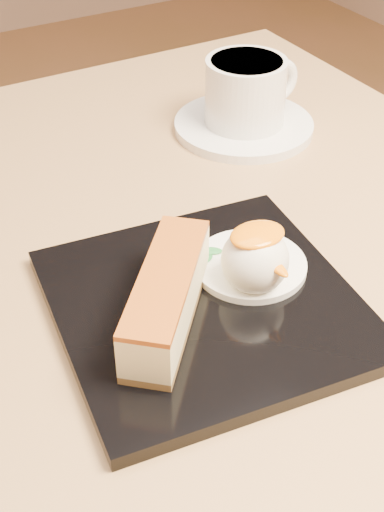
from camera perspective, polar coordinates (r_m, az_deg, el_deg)
table at (r=0.69m, az=-3.74°, el=-11.40°), size 0.80×0.80×0.72m
dessert_plate at (r=0.54m, az=1.05°, el=-3.97°), size 0.24×0.24×0.01m
cheesecake at (r=0.51m, az=-2.04°, el=-3.27°), size 0.12×0.13×0.04m
cream_smear at (r=0.57m, az=4.65°, el=-0.72°), size 0.09×0.09×0.01m
ice_cream_scoop at (r=0.53m, az=5.06°, el=-0.33°), size 0.05×0.05×0.05m
mango_sauce at (r=0.52m, az=5.24°, el=1.71°), size 0.04×0.03×0.01m
mint_sprig at (r=0.57m, az=0.81°, el=0.06°), size 0.04×0.03×0.00m
saucer at (r=0.78m, az=4.15°, el=10.36°), size 0.15×0.15×0.01m
coffee_cup at (r=0.77m, az=4.42°, el=13.10°), size 0.11×0.08×0.07m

